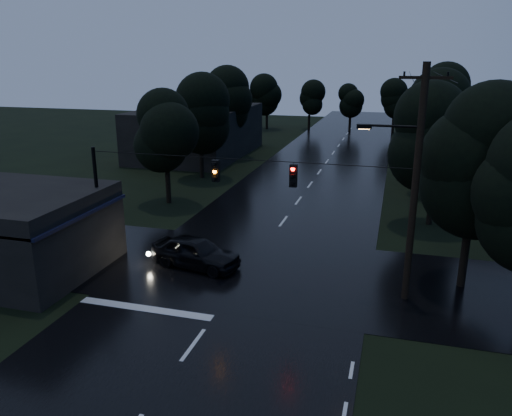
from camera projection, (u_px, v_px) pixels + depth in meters
The scene contains 16 objects.
main_road at pixel (310, 185), 41.36m from camera, with size 12.00×120.00×0.02m, color black.
cross_street at pixel (248, 270), 24.78m from camera, with size 60.00×9.00×0.02m, color black.
building_far_right at pixel (489, 159), 40.76m from camera, with size 10.00×14.00×4.40m, color black.
building_far_left at pixel (198, 132), 53.49m from camera, with size 10.00×16.00×5.00m, color black.
utility_pole_main at pixel (413, 182), 20.41m from camera, with size 3.50×0.30×10.00m.
utility_pole_far at pixel (420, 147), 36.24m from camera, with size 2.00×0.30×7.50m.
anchor_pole_left at pixel (98, 206), 24.95m from camera, with size 0.18×0.18×6.00m, color black.
span_signals at pixel (253, 172), 22.19m from camera, with size 15.00×0.37×1.12m.
tree_corner_near at pixel (477, 158), 21.37m from camera, with size 4.48×4.48×9.44m.
tree_left_a at pixel (165, 131), 34.82m from camera, with size 3.92×3.92×8.26m.
tree_left_b at pixel (200, 113), 42.23m from camera, with size 4.20×4.20×8.85m.
tree_left_c at pixel (231, 99), 51.49m from camera, with size 4.48×4.48×9.44m.
tree_right_a at pixel (438, 136), 30.02m from camera, with size 4.20×4.20×8.85m.
tree_right_b at pixel (440, 116), 37.13m from camera, with size 4.48×4.48×9.44m.
tree_right_c at pixel (440, 100), 46.07m from camera, with size 4.76×4.76×10.03m.
car at pixel (196, 252), 25.01m from camera, with size 1.86×4.63×1.58m, color black.
Camera 1 is at (6.60, -9.85, 10.15)m, focal length 35.00 mm.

